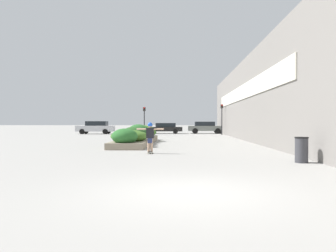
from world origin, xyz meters
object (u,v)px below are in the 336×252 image
(car_rightmost, at_px, (206,127))
(traffic_light_right, at_px, (222,114))
(skateboard, at_px, (150,152))
(car_center_left, at_px, (96,127))
(traffic_light_left, at_px, (144,116))
(skateboarder, at_px, (150,134))
(car_center_right, at_px, (165,128))
(car_leftmost, at_px, (266,127))
(trash_bin, at_px, (301,150))

(car_rightmost, height_order, traffic_light_right, traffic_light_right)
(skateboard, bearing_deg, traffic_light_right, 75.93)
(car_center_left, distance_m, traffic_light_left, 7.48)
(skateboard, xyz_separation_m, skateboarder, (0.00, -0.00, 0.86))
(car_center_left, bearing_deg, traffic_light_right, -100.43)
(skateboard, distance_m, car_center_right, 27.07)
(skateboarder, xyz_separation_m, car_leftmost, (13.05, 29.69, -0.10))
(car_center_right, bearing_deg, traffic_light_left, 156.56)
(skateboard, relative_size, traffic_light_left, 0.20)
(trash_bin, xyz_separation_m, car_rightmost, (-1.28, 30.70, 0.35))
(car_center_left, bearing_deg, skateboard, -159.79)
(car_center_left, xyz_separation_m, traffic_light_right, (15.52, -2.86, 1.57))
(traffic_light_left, bearing_deg, car_center_right, 66.56)
(trash_bin, height_order, car_center_left, car_center_left)
(car_rightmost, bearing_deg, car_center_left, -82.06)
(trash_bin, bearing_deg, traffic_light_right, 89.46)
(skateboarder, bearing_deg, car_rightmost, 81.57)
(car_center_right, bearing_deg, car_leftmost, -79.15)
(skateboard, bearing_deg, car_rightmost, 81.57)
(skateboarder, relative_size, car_leftmost, 0.30)
(car_center_right, xyz_separation_m, traffic_light_left, (-2.13, -4.91, 1.49))
(car_center_left, bearing_deg, skateboarder, -159.79)
(skateboarder, relative_size, trash_bin, 1.46)
(car_center_right, bearing_deg, car_rightmost, -85.97)
(skateboard, relative_size, car_leftmost, 0.14)
(car_leftmost, relative_size, traffic_light_left, 1.41)
(skateboarder, xyz_separation_m, trash_bin, (5.90, -3.27, -0.46))
(skateboarder, bearing_deg, car_leftmost, 67.40)
(car_rightmost, bearing_deg, traffic_light_right, 17.59)
(traffic_light_right, bearing_deg, car_center_left, 169.57)
(trash_bin, distance_m, traffic_light_right, 25.96)
(skateboard, relative_size, trash_bin, 0.67)
(car_center_left, relative_size, car_rightmost, 1.00)
(car_leftmost, xyz_separation_m, car_rightmost, (-8.43, -2.26, -0.01))
(skateboard, xyz_separation_m, traffic_light_left, (-2.83, 22.15, 2.15))
(skateboard, distance_m, car_center_left, 27.16)
(car_leftmost, bearing_deg, car_center_left, -79.36)
(skateboarder, xyz_separation_m, car_center_right, (-0.70, 27.05, -0.20))
(car_leftmost, relative_size, car_center_left, 0.97)
(traffic_light_left, bearing_deg, skateboard, -82.72)
(car_rightmost, bearing_deg, skateboarder, -9.56)
(car_rightmost, bearing_deg, traffic_light_left, -54.67)
(car_center_right, relative_size, traffic_light_left, 1.45)
(car_center_right, bearing_deg, car_center_left, 100.31)
(skateboard, xyz_separation_m, car_center_left, (-9.38, 25.47, 0.77))
(skateboard, distance_m, car_rightmost, 27.82)
(trash_bin, relative_size, car_rightmost, 0.20)
(car_leftmost, bearing_deg, skateboard, -23.73)
(traffic_light_left, relative_size, traffic_light_right, 0.91)
(traffic_light_left, bearing_deg, trash_bin, -71.04)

